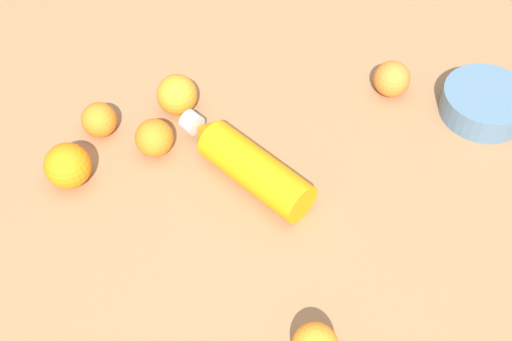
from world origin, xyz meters
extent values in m
plane|color=olive|center=(0.00, 0.00, 0.00)|extent=(2.40, 2.40, 0.00)
cylinder|color=orange|center=(0.03, 0.04, 0.03)|extent=(0.17, 0.20, 0.07)
cone|color=orange|center=(0.10, 0.14, 0.03)|extent=(0.08, 0.07, 0.07)
cylinder|color=#B2B7BF|center=(0.12, 0.16, 0.03)|extent=(0.04, 0.04, 0.04)
sphere|color=orange|center=(0.26, -0.17, 0.03)|extent=(0.06, 0.06, 0.06)
sphere|color=orange|center=(0.08, 0.22, 0.03)|extent=(0.06, 0.06, 0.06)
sphere|color=orange|center=(0.00, 0.34, 0.04)|extent=(0.07, 0.07, 0.07)
sphere|color=orange|center=(0.18, 0.20, 0.04)|extent=(0.07, 0.07, 0.07)
sphere|color=orange|center=(0.11, 0.32, 0.03)|extent=(0.06, 0.06, 0.06)
cylinder|color=slate|center=(0.23, -0.33, 0.02)|extent=(0.15, 0.15, 0.05)
camera|label=1|loc=(-0.64, -0.03, 0.87)|focal=47.90mm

